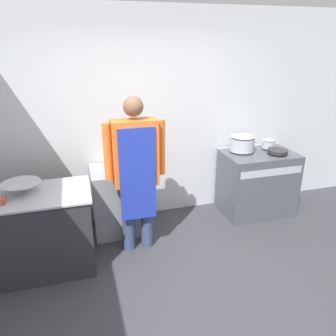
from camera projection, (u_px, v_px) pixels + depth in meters
ground_plane at (193, 302)px, 3.06m from camera, size 14.00×14.00×0.00m
wall_back at (147, 119)px, 4.21m from camera, size 8.00×0.05×2.70m
prep_counter at (38, 232)px, 3.39m from camera, size 1.13×0.70×0.87m
stove at (257, 183)px, 4.56m from camera, size 0.96×0.64×0.89m
fridge_unit at (116, 200)px, 4.11m from camera, size 0.57×0.59×0.83m
person_cook at (136, 167)px, 3.53m from camera, size 0.66×0.24×1.77m
mixing_bowl at (22, 188)px, 3.25m from camera, size 0.38×0.38×0.11m
plastic_tub at (0, 201)px, 3.04m from camera, size 0.10×0.10×0.06m
stock_pot at (242, 142)px, 4.41m from camera, size 0.33×0.33×0.23m
saute_pan at (278, 151)px, 4.34m from camera, size 0.27×0.27×0.05m
sauce_pot at (269, 143)px, 4.53m from camera, size 0.18×0.18×0.13m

